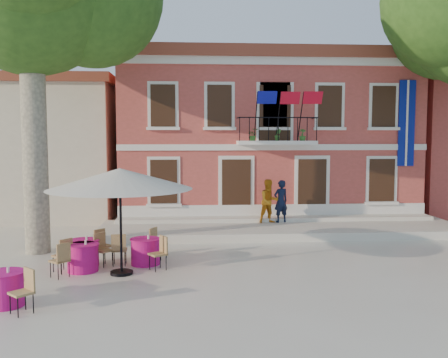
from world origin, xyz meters
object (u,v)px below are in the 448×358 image
(pedestrian_navy, at_px, (281,201))
(cafe_table_1, at_px, (83,256))
(patio_umbrella, at_px, (120,179))
(pedestrian_orange, at_px, (269,201))
(cafe_table_2, at_px, (5,287))
(cafe_table_0, at_px, (145,250))
(cafe_table_3, at_px, (84,252))

(pedestrian_navy, bearing_deg, cafe_table_1, 19.47)
(pedestrian_navy, bearing_deg, patio_umbrella, 26.43)
(patio_umbrella, height_order, pedestrian_navy, patio_umbrella)
(patio_umbrella, relative_size, pedestrian_orange, 2.24)
(patio_umbrella, distance_m, cafe_table_2, 3.95)
(patio_umbrella, height_order, cafe_table_0, patio_umbrella)
(pedestrian_orange, height_order, cafe_table_3, pedestrian_orange)
(cafe_table_1, bearing_deg, cafe_table_3, 98.83)
(cafe_table_0, bearing_deg, cafe_table_3, -178.33)
(pedestrian_orange, relative_size, cafe_table_0, 0.93)
(cafe_table_2, relative_size, cafe_table_3, 0.95)
(pedestrian_navy, relative_size, cafe_table_3, 0.98)
(cafe_table_0, distance_m, cafe_table_2, 4.40)
(cafe_table_1, distance_m, cafe_table_3, 0.59)
(cafe_table_0, bearing_deg, pedestrian_orange, 48.35)
(cafe_table_2, bearing_deg, cafe_table_3, 72.89)
(patio_umbrella, distance_m, pedestrian_navy, 8.38)
(pedestrian_navy, distance_m, cafe_table_1, 8.83)
(pedestrian_navy, height_order, cafe_table_3, pedestrian_navy)
(pedestrian_orange, xyz_separation_m, cafe_table_3, (-6.24, -5.09, -0.75))
(patio_umbrella, bearing_deg, cafe_table_1, 162.18)
(patio_umbrella, distance_m, pedestrian_orange, 7.99)
(cafe_table_3, bearing_deg, patio_umbrella, -37.92)
(patio_umbrella, relative_size, cafe_table_1, 2.26)
(pedestrian_navy, relative_size, pedestrian_orange, 0.98)
(pedestrian_navy, xyz_separation_m, cafe_table_0, (-4.97, -5.14, -0.72))
(pedestrian_orange, height_order, cafe_table_1, pedestrian_orange)
(patio_umbrella, distance_m, cafe_table_0, 2.46)
(pedestrian_orange, bearing_deg, pedestrian_navy, -2.35)
(pedestrian_orange, relative_size, cafe_table_1, 1.01)
(cafe_table_1, height_order, cafe_table_2, same)
(patio_umbrella, bearing_deg, pedestrian_navy, 47.94)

